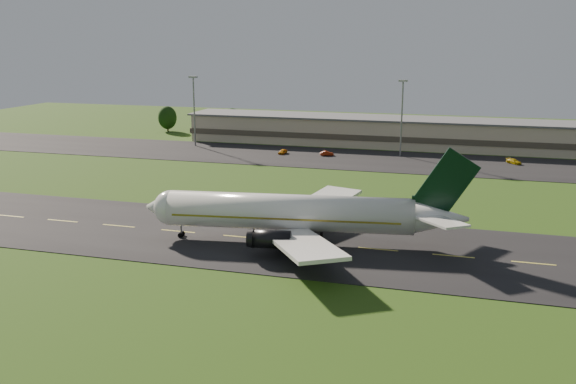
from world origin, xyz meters
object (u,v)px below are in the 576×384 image
(light_mast_centre, at_px, (402,109))
(service_vehicle_a, at_px, (283,151))
(light_mast_west, at_px, (194,103))
(service_vehicle_c, at_px, (444,164))
(service_vehicle_b, at_px, (327,153))
(service_vehicle_d, at_px, (514,161))
(terminal, at_px, (412,133))
(airliner, at_px, (295,213))

(light_mast_centre, height_order, service_vehicle_a, light_mast_centre)
(light_mast_west, bearing_deg, light_mast_centre, 0.00)
(service_vehicle_c, bearing_deg, service_vehicle_b, -178.63)
(service_vehicle_c, bearing_deg, service_vehicle_d, 41.33)
(service_vehicle_b, bearing_deg, light_mast_centre, -92.47)
(terminal, distance_m, light_mast_centre, 18.45)
(light_mast_west, height_order, light_mast_centre, same)
(terminal, bearing_deg, service_vehicle_b, -133.76)
(light_mast_west, relative_size, service_vehicle_c, 4.11)
(light_mast_west, distance_m, service_vehicle_c, 74.04)
(light_mast_centre, bearing_deg, service_vehicle_d, -6.47)
(light_mast_centre, distance_m, service_vehicle_d, 31.48)
(airliner, bearing_deg, light_mast_west, 115.59)
(service_vehicle_a, bearing_deg, light_mast_west, 175.97)
(light_mast_west, distance_m, light_mast_centre, 60.00)
(airliner, distance_m, service_vehicle_a, 78.02)
(light_mast_centre, xyz_separation_m, service_vehicle_d, (28.90, -3.28, -12.03))
(airliner, height_order, light_mast_west, light_mast_west)
(service_vehicle_b, relative_size, service_vehicle_c, 0.74)
(light_mast_west, relative_size, service_vehicle_b, 5.56)
(service_vehicle_a, bearing_deg, service_vehicle_b, 10.55)
(service_vehicle_d, bearing_deg, service_vehicle_b, 138.26)
(service_vehicle_a, distance_m, service_vehicle_c, 43.84)
(light_mast_west, xyz_separation_m, service_vehicle_c, (72.07, -12.05, -11.95))
(airliner, bearing_deg, terminal, 77.02)
(terminal, xyz_separation_m, service_vehicle_d, (27.50, -19.46, -3.28))
(terminal, xyz_separation_m, light_mast_centre, (-1.40, -16.18, 8.75))
(airliner, bearing_deg, service_vehicle_c, 66.31)
(light_mast_west, distance_m, service_vehicle_a, 31.62)
(airliner, height_order, service_vehicle_a, airliner)
(service_vehicle_a, relative_size, service_vehicle_b, 1.01)
(service_vehicle_a, xyz_separation_m, service_vehicle_d, (60.23, 2.56, -0.03))
(light_mast_centre, bearing_deg, airliner, -95.05)
(airliner, distance_m, service_vehicle_b, 75.77)
(terminal, xyz_separation_m, service_vehicle_a, (-32.73, -22.02, -3.26))
(service_vehicle_a, xyz_separation_m, service_vehicle_b, (12.28, 0.66, -0.03))
(terminal, bearing_deg, light_mast_west, -165.24)
(terminal, relative_size, light_mast_west, 7.13)
(light_mast_west, bearing_deg, terminal, 14.76)
(service_vehicle_d, bearing_deg, service_vehicle_c, 163.51)
(service_vehicle_b, bearing_deg, light_mast_west, 65.12)
(service_vehicle_b, height_order, service_vehicle_d, service_vehicle_d)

